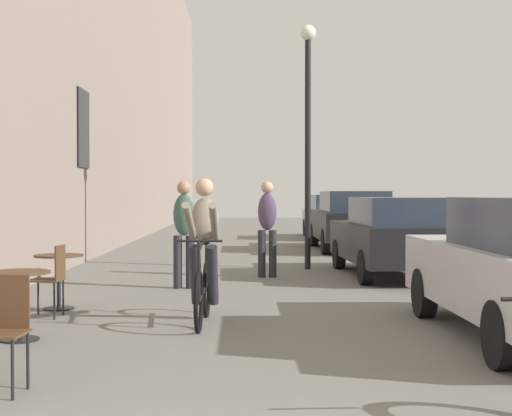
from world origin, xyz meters
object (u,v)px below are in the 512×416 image
(cafe_chair_far_toward_street, at_px, (52,275))
(street_lamp, at_px, (308,115))
(cyclist_on_bicycle, at_px, (204,254))
(parked_car_third, at_px, (351,220))
(cafe_table_mid, at_px, (19,290))
(cafe_table_far, at_px, (59,270))
(parked_car_second, at_px, (394,235))
(pedestrian_near, at_px, (184,228))
(pedestrian_mid, at_px, (267,223))
(cafe_chair_near_toward_wall, at_px, (3,325))
(parked_car_fourth, at_px, (333,216))

(cafe_chair_far_toward_street, relative_size, street_lamp, 0.18)
(cyclist_on_bicycle, bearing_deg, parked_car_third, 73.30)
(cafe_chair_far_toward_street, bearing_deg, cafe_table_mid, -88.64)
(cafe_table_far, height_order, cyclist_on_bicycle, cyclist_on_bicycle)
(cafe_table_mid, relative_size, parked_car_second, 0.17)
(street_lamp, bearing_deg, cafe_chair_far_toward_street, -121.98)
(pedestrian_near, height_order, pedestrian_mid, pedestrian_mid)
(parked_car_third, bearing_deg, parked_car_second, -91.06)
(street_lamp, bearing_deg, parked_car_third, 72.24)
(pedestrian_mid, distance_m, parked_car_second, 2.34)
(parked_car_third, bearing_deg, cyclist_on_bicycle, -106.70)
(cafe_chair_near_toward_wall, relative_size, parked_car_fourth, 0.21)
(parked_car_fourth, bearing_deg, cafe_chair_near_toward_wall, -103.83)
(pedestrian_near, bearing_deg, pedestrian_mid, 48.79)
(pedestrian_mid, height_order, parked_car_third, pedestrian_mid)
(cafe_table_far, height_order, pedestrian_mid, pedestrian_mid)
(parked_car_third, bearing_deg, pedestrian_mid, -110.91)
(cafe_table_far, height_order, parked_car_fourth, parked_car_fourth)
(cafe_table_far, distance_m, cyclist_on_bicycle, 2.22)
(cafe_table_mid, bearing_deg, cyclist_on_bicycle, 30.93)
(cafe_chair_near_toward_wall, distance_m, cafe_chair_far_toward_street, 3.53)
(cafe_chair_near_toward_wall, bearing_deg, street_lamp, 71.46)
(cyclist_on_bicycle, height_order, pedestrian_near, pedestrian_near)
(cyclist_on_bicycle, distance_m, parked_car_third, 11.62)
(cafe_chair_near_toward_wall, xyz_separation_m, pedestrian_near, (0.88, 6.29, 0.46))
(cafe_table_mid, relative_size, cyclist_on_bicycle, 0.41)
(parked_car_fourth, bearing_deg, cafe_chair_far_toward_street, -108.30)
(cafe_table_mid, height_order, cafe_chair_far_toward_street, cafe_chair_far_toward_street)
(cafe_chair_near_toward_wall, height_order, parked_car_second, parked_car_second)
(pedestrian_near, distance_m, parked_car_second, 4.08)
(parked_car_second, height_order, parked_car_third, parked_car_third)
(cafe_table_mid, xyz_separation_m, pedestrian_near, (1.36, 4.26, 0.45))
(cafe_chair_far_toward_street, height_order, pedestrian_near, pedestrian_near)
(parked_car_third, relative_size, parked_car_fourth, 1.07)
(cyclist_on_bicycle, relative_size, parked_car_fourth, 0.42)
(cafe_chair_far_toward_street, bearing_deg, parked_car_fourth, 71.70)
(cyclist_on_bicycle, bearing_deg, parked_car_fourth, 78.15)
(pedestrian_mid, bearing_deg, parked_car_third, 69.09)
(cafe_table_mid, bearing_deg, cafe_table_far, 93.00)
(cafe_table_far, relative_size, street_lamp, 0.15)
(street_lamp, bearing_deg, pedestrian_mid, -120.66)
(cyclist_on_bicycle, height_order, street_lamp, street_lamp)
(pedestrian_mid, bearing_deg, cafe_table_mid, -115.18)
(street_lamp, xyz_separation_m, parked_car_third, (1.59, 4.95, -2.29))
(cafe_chair_far_toward_street, xyz_separation_m, pedestrian_mid, (2.78, 4.39, 0.47))
(cafe_table_mid, height_order, cafe_table_far, same)
(cafe_chair_near_toward_wall, xyz_separation_m, parked_car_second, (4.60, 7.97, 0.24))
(pedestrian_near, xyz_separation_m, pedestrian_mid, (1.39, 1.58, 0.01))
(cafe_chair_near_toward_wall, distance_m, parked_car_second, 9.20)
(cyclist_on_bicycle, bearing_deg, pedestrian_near, 98.83)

